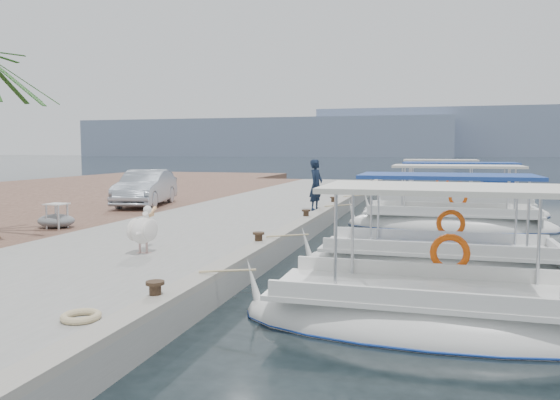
{
  "coord_description": "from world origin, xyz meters",
  "views": [
    {
      "loc": [
        3.61,
        -15.67,
        2.79
      ],
      "look_at": [
        -1.0,
        0.68,
        1.2
      ],
      "focal_mm": 35.0,
      "sensor_mm": 36.0,
      "label": 1
    }
  ],
  "objects_px": {
    "pelican": "(143,229)",
    "parked_car": "(146,188)",
    "fishing_caique_c": "(450,225)",
    "fisherman": "(316,185)",
    "fishing_caique_e": "(436,198)",
    "fishing_caique_b": "(437,267)",
    "fishing_caique_a": "(431,320)",
    "fishing_caique_d": "(456,210)"
  },
  "relations": [
    {
      "from": "fishing_caique_c",
      "to": "fisherman",
      "type": "distance_m",
      "value": 4.99
    },
    {
      "from": "fishing_caique_b",
      "to": "pelican",
      "type": "xyz_separation_m",
      "value": [
        -6.27,
        -2.0,
        0.9
      ]
    },
    {
      "from": "fishing_caique_e",
      "to": "parked_car",
      "type": "relative_size",
      "value": 1.46
    },
    {
      "from": "fishing_caique_a",
      "to": "fishing_caique_c",
      "type": "xyz_separation_m",
      "value": [
        0.59,
        11.38,
        -0.0
      ]
    },
    {
      "from": "fishing_caique_b",
      "to": "parked_car",
      "type": "height_order",
      "value": "fishing_caique_b"
    },
    {
      "from": "fisherman",
      "to": "parked_car",
      "type": "relative_size",
      "value": 0.44
    },
    {
      "from": "fishing_caique_a",
      "to": "pelican",
      "type": "distance_m",
      "value": 6.53
    },
    {
      "from": "fishing_caique_c",
      "to": "fishing_caique_d",
      "type": "height_order",
      "value": "same"
    },
    {
      "from": "fisherman",
      "to": "parked_car",
      "type": "xyz_separation_m",
      "value": [
        -7.01,
        -0.18,
        -0.23
      ]
    },
    {
      "from": "fishing_caique_b",
      "to": "fishing_caique_e",
      "type": "relative_size",
      "value": 0.98
    },
    {
      "from": "fishing_caique_d",
      "to": "parked_car",
      "type": "relative_size",
      "value": 1.77
    },
    {
      "from": "fishing_caique_c",
      "to": "fishing_caique_d",
      "type": "xyz_separation_m",
      "value": [
        0.36,
        4.47,
        0.06
      ]
    },
    {
      "from": "fishing_caique_c",
      "to": "pelican",
      "type": "distance_m",
      "value": 11.58
    },
    {
      "from": "pelican",
      "to": "parked_car",
      "type": "xyz_separation_m",
      "value": [
        -5.09,
        9.09,
        0.2
      ]
    },
    {
      "from": "fishing_caique_a",
      "to": "fishing_caique_e",
      "type": "distance_m",
      "value": 22.31
    },
    {
      "from": "fishing_caique_c",
      "to": "fishing_caique_d",
      "type": "distance_m",
      "value": 4.49
    },
    {
      "from": "fishing_caique_b",
      "to": "fishing_caique_e",
      "type": "xyz_separation_m",
      "value": [
        0.06,
        18.31,
        -0.0
      ]
    },
    {
      "from": "fishing_caique_d",
      "to": "fisherman",
      "type": "height_order",
      "value": "fisherman"
    },
    {
      "from": "fishing_caique_a",
      "to": "parked_car",
      "type": "relative_size",
      "value": 1.38
    },
    {
      "from": "fishing_caique_a",
      "to": "parked_car",
      "type": "bearing_deg",
      "value": 135.39
    },
    {
      "from": "fishing_caique_c",
      "to": "fishing_caique_e",
      "type": "bearing_deg",
      "value": 92.13
    },
    {
      "from": "fishing_caique_a",
      "to": "fisherman",
      "type": "relative_size",
      "value": 3.17
    },
    {
      "from": "fishing_caique_e",
      "to": "fishing_caique_d",
      "type": "bearing_deg",
      "value": -83.21
    },
    {
      "from": "fishing_caique_b",
      "to": "fishing_caique_c",
      "type": "relative_size",
      "value": 0.87
    },
    {
      "from": "fishing_caique_e",
      "to": "fisherman",
      "type": "relative_size",
      "value": 3.36
    },
    {
      "from": "fishing_caique_b",
      "to": "fisherman",
      "type": "relative_size",
      "value": 3.3
    },
    {
      "from": "fishing_caique_a",
      "to": "fishing_caique_c",
      "type": "relative_size",
      "value": 0.84
    },
    {
      "from": "fishing_caique_a",
      "to": "parked_car",
      "type": "height_order",
      "value": "fishing_caique_a"
    },
    {
      "from": "fishing_caique_b",
      "to": "fishing_caique_d",
      "type": "bearing_deg",
      "value": 86.0
    },
    {
      "from": "fishing_caique_a",
      "to": "pelican",
      "type": "height_order",
      "value": "fishing_caique_a"
    },
    {
      "from": "fisherman",
      "to": "fishing_caique_a",
      "type": "bearing_deg",
      "value": -147.42
    },
    {
      "from": "fishing_caique_d",
      "to": "pelican",
      "type": "height_order",
      "value": "fishing_caique_d"
    },
    {
      "from": "fishing_caique_a",
      "to": "fishing_caique_d",
      "type": "xyz_separation_m",
      "value": [
        0.95,
        15.85,
        0.06
      ]
    },
    {
      "from": "fishing_caique_b",
      "to": "parked_car",
      "type": "bearing_deg",
      "value": 148.04
    },
    {
      "from": "fishing_caique_e",
      "to": "parked_car",
      "type": "xyz_separation_m",
      "value": [
        -11.42,
        -11.22,
        1.1
      ]
    },
    {
      "from": "fisherman",
      "to": "fishing_caique_e",
      "type": "bearing_deg",
      "value": -9.71
    },
    {
      "from": "pelican",
      "to": "fisherman",
      "type": "xyz_separation_m",
      "value": [
        1.92,
        9.27,
        0.43
      ]
    },
    {
      "from": "pelican",
      "to": "parked_car",
      "type": "height_order",
      "value": "parked_car"
    },
    {
      "from": "fishing_caique_a",
      "to": "fishing_caique_d",
      "type": "bearing_deg",
      "value": 86.56
    },
    {
      "from": "fishing_caique_a",
      "to": "fishing_caique_e",
      "type": "relative_size",
      "value": 0.94
    },
    {
      "from": "fishing_caique_b",
      "to": "fisherman",
      "type": "height_order",
      "value": "fisherman"
    },
    {
      "from": "fishing_caique_a",
      "to": "parked_car",
      "type": "xyz_separation_m",
      "value": [
        -11.24,
        11.09,
        1.1
      ]
    }
  ]
}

